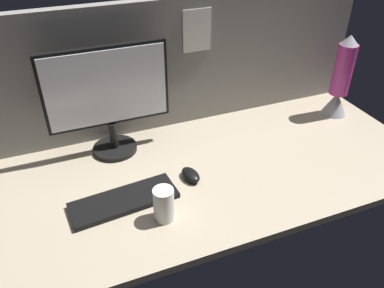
# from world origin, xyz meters

# --- Properties ---
(ground_plane) EXTENTS (1.80, 0.80, 0.03)m
(ground_plane) POSITION_xyz_m (0.00, 0.00, -0.01)
(ground_plane) COLOR tan
(cubicle_wall_back) EXTENTS (1.80, 0.06, 0.56)m
(cubicle_wall_back) POSITION_xyz_m (0.00, 0.37, 0.28)
(cubicle_wall_back) COLOR gray
(cubicle_wall_back) RESTS_ON ground_plane
(monitor) EXTENTS (0.48, 0.18, 0.44)m
(monitor) POSITION_xyz_m (-0.29, 0.25, 0.25)
(monitor) COLOR black
(monitor) RESTS_ON ground_plane
(keyboard) EXTENTS (0.38, 0.16, 0.02)m
(keyboard) POSITION_xyz_m (-0.33, -0.08, 0.01)
(keyboard) COLOR black
(keyboard) RESTS_ON ground_plane
(mouse) EXTENTS (0.07, 0.10, 0.03)m
(mouse) POSITION_xyz_m (-0.07, -0.04, 0.02)
(mouse) COLOR black
(mouse) RESTS_ON ground_plane
(mug_ceramic_white) EXTENTS (0.07, 0.07, 0.12)m
(mug_ceramic_white) POSITION_xyz_m (-0.23, -0.20, 0.06)
(mug_ceramic_white) COLOR white
(mug_ceramic_white) RESTS_ON ground_plane
(lava_lamp) EXTENTS (0.12, 0.12, 0.38)m
(lava_lamp) POSITION_xyz_m (0.75, 0.16, 0.16)
(lava_lamp) COLOR #A5A5AD
(lava_lamp) RESTS_ON ground_plane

